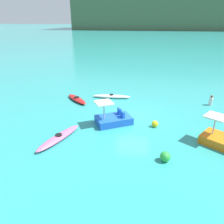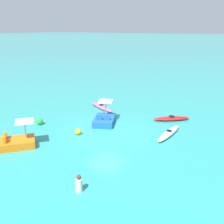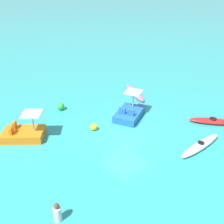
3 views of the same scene
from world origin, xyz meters
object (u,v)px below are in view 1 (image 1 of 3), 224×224
(kayak_red, at_px, (77,99))
(pedal_boat_orange, at_px, (224,140))
(buoy_green, at_px, (165,157))
(person_near_shore, at_px, (211,101))
(pedal_boat_blue, at_px, (113,119))
(buoy_yellow, at_px, (155,124))
(kayak_pink, at_px, (59,137))
(kayak_white, at_px, (112,96))

(kayak_red, bearing_deg, pedal_boat_orange, -32.58)
(buoy_green, bearing_deg, person_near_shore, 58.95)
(pedal_boat_blue, bearing_deg, buoy_yellow, -6.01)
(person_near_shore, bearing_deg, buoy_green, -121.05)
(kayak_red, relative_size, kayak_pink, 0.78)
(kayak_white, distance_m, kayak_red, 3.18)
(pedal_boat_orange, relative_size, pedal_boat_blue, 1.00)
(kayak_red, bearing_deg, pedal_boat_blue, -49.12)
(pedal_boat_orange, height_order, buoy_yellow, pedal_boat_orange)
(buoy_yellow, bearing_deg, kayak_red, 145.29)
(kayak_pink, distance_m, pedal_boat_blue, 4.00)
(kayak_white, relative_size, person_near_shore, 3.96)
(kayak_pink, distance_m, buoy_yellow, 6.35)
(buoy_green, distance_m, buoy_yellow, 3.79)
(kayak_white, height_order, person_near_shore, person_near_shore)
(pedal_boat_orange, xyz_separation_m, person_near_shore, (1.39, 6.43, 0.05))
(kayak_red, bearing_deg, kayak_white, 17.80)
(kayak_pink, bearing_deg, buoy_yellow, 20.45)
(kayak_pink, xyz_separation_m, pedal_boat_blue, (3.10, 2.52, 0.17))
(kayak_pink, bearing_deg, kayak_white, 71.76)
(pedal_boat_blue, bearing_deg, kayak_red, 130.88)
(kayak_red, bearing_deg, person_near_shore, -0.28)
(kayak_pink, distance_m, person_near_shore, 12.88)
(pedal_boat_orange, distance_m, pedal_boat_blue, 6.95)
(kayak_white, relative_size, buoy_yellow, 7.87)
(buoy_yellow, bearing_deg, buoy_green, -87.74)
(buoy_green, height_order, person_near_shore, person_near_shore)
(buoy_yellow, height_order, person_near_shore, person_near_shore)
(pedal_boat_blue, relative_size, buoy_green, 5.22)
(person_near_shore, bearing_deg, kayak_pink, -149.00)
(kayak_pink, bearing_deg, buoy_green, -14.47)
(pedal_boat_orange, distance_m, buoy_yellow, 4.22)
(kayak_white, height_order, kayak_pink, same)
(kayak_pink, distance_m, buoy_green, 6.30)
(kayak_pink, height_order, person_near_shore, person_near_shore)
(kayak_white, distance_m, buoy_green, 9.90)
(kayak_white, relative_size, kayak_red, 1.27)
(kayak_white, xyz_separation_m, buoy_green, (3.57, -9.23, 0.11))
(buoy_yellow, distance_m, person_near_shore, 6.74)
(pedal_boat_blue, xyz_separation_m, person_near_shore, (7.93, 4.11, 0.05))
(kayak_white, height_order, buoy_yellow, buoy_yellow)
(kayak_red, height_order, person_near_shore, person_near_shore)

